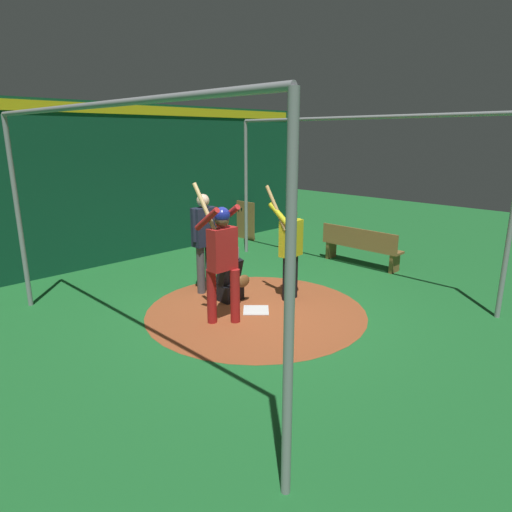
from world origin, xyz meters
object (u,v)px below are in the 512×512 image
(baseball_1, at_px, (287,341))
(umpire, at_px, (204,238))
(catcher, at_px, (230,279))
(bat_rack, at_px, (241,221))
(visitor, at_px, (290,247))
(bench, at_px, (360,246))
(batter, at_px, (222,253))
(baseball_0, at_px, (213,315))
(baseball_2, at_px, (233,293))
(home_plate, at_px, (256,310))

(baseball_1, bearing_deg, umpire, 167.64)
(catcher, relative_size, bat_rack, 0.93)
(visitor, bearing_deg, umpire, -152.88)
(visitor, relative_size, bench, 1.07)
(catcher, height_order, baseball_1, catcher)
(umpire, relative_size, bat_rack, 1.72)
(batter, relative_size, catcher, 2.18)
(bench, xyz_separation_m, baseball_0, (-0.03, -4.23, -0.41))
(bat_rack, height_order, baseball_0, bat_rack)
(umpire, relative_size, baseball_2, 24.70)
(baseball_0, bearing_deg, baseball_2, 119.73)
(visitor, height_order, baseball_1, visitor)
(bench, bearing_deg, baseball_1, -70.62)
(baseball_2, bearing_deg, baseball_1, -20.96)
(baseball_0, bearing_deg, bat_rack, 132.35)
(bench, bearing_deg, baseball_2, -99.13)
(visitor, distance_m, bat_rack, 5.00)
(umpire, distance_m, visitor, 1.58)
(bench, xyz_separation_m, baseball_1, (1.44, -4.10, -0.41))
(umpire, relative_size, baseball_1, 24.70)
(visitor, distance_m, baseball_1, 2.02)
(home_plate, relative_size, batter, 0.20)
(bat_rack, bearing_deg, batter, -45.84)
(visitor, relative_size, bat_rack, 1.90)
(catcher, bearing_deg, home_plate, -3.06)
(umpire, xyz_separation_m, baseball_0, (1.03, -0.68, -0.99))
(umpire, distance_m, baseball_2, 1.14)
(batter, xyz_separation_m, baseball_1, (1.21, 0.14, -1.07))
(batter, bearing_deg, baseball_1, 6.35)
(home_plate, height_order, bat_rack, bat_rack)
(bat_rack, height_order, bench, bat_rack)
(baseball_0, bearing_deg, baseball_1, 4.92)
(umpire, bearing_deg, home_plate, -0.03)
(home_plate, distance_m, catcher, 0.78)
(umpire, bearing_deg, catcher, 3.15)
(catcher, bearing_deg, baseball_0, -61.92)
(batter, height_order, bat_rack, batter)
(home_plate, height_order, baseball_2, baseball_2)
(home_plate, xyz_separation_m, visitor, (0.01, 0.83, 0.94))
(bat_rack, bearing_deg, umpire, -51.52)
(batter, relative_size, visitor, 1.07)
(catcher, xyz_separation_m, baseball_1, (1.85, -0.58, -0.35))
(umpire, relative_size, baseball_0, 24.70)
(home_plate, xyz_separation_m, bat_rack, (-4.16, 3.56, 0.47))
(batter, height_order, catcher, batter)
(umpire, height_order, visitor, visitor)
(baseball_1, bearing_deg, bench, 109.38)
(umpire, distance_m, bench, 3.75)
(home_plate, xyz_separation_m, umpire, (-1.33, 0.00, 1.02))
(catcher, xyz_separation_m, bench, (0.41, 3.52, 0.06))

